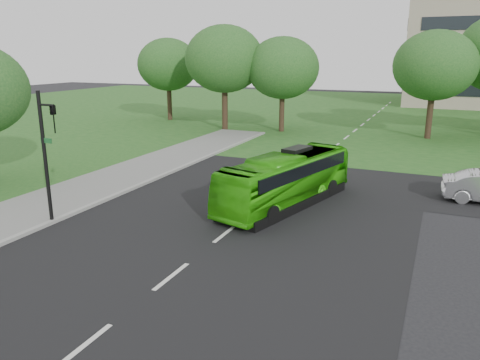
{
  "coord_description": "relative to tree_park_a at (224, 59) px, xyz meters",
  "views": [
    {
      "loc": [
        7.4,
        -13.51,
        6.83
      ],
      "look_at": [
        -0.35,
        4.25,
        1.6
      ],
      "focal_mm": 35.0,
      "sensor_mm": 36.0,
      "label": 1
    }
  ],
  "objects": [
    {
      "name": "ground",
      "position": [
        11.32,
        -25.84,
        -6.39
      ],
      "size": [
        160.0,
        160.0,
        0.0
      ],
      "primitive_type": "plane",
      "color": "black",
      "rests_on": "ground"
    },
    {
      "name": "street_surfaces",
      "position": [
        10.94,
        -3.09,
        -6.37
      ],
      "size": [
        120.0,
        120.0,
        0.15
      ],
      "color": "black",
      "rests_on": "ground"
    },
    {
      "name": "tree_park_a",
      "position": [
        0.0,
        0.0,
        0.0
      ],
      "size": [
        7.09,
        7.09,
        9.42
      ],
      "color": "black",
      "rests_on": "ground"
    },
    {
      "name": "tree_park_b",
      "position": [
        5.21,
        1.02,
        -0.75
      ],
      "size": [
        6.38,
        6.38,
        8.37
      ],
      "color": "black",
      "rests_on": "ground"
    },
    {
      "name": "tree_park_c",
      "position": [
        17.61,
        2.4,
        -0.46
      ],
      "size": [
        6.59,
        6.59,
        8.75
      ],
      "color": "black",
      "rests_on": "ground"
    },
    {
      "name": "tree_park_f",
      "position": [
        -8.28,
        3.69,
        -0.62
      ],
      "size": [
        6.36,
        6.36,
        8.49
      ],
      "color": "black",
      "rests_on": "ground"
    },
    {
      "name": "bus",
      "position": [
        12.32,
        -19.31,
        -5.19
      ],
      "size": [
        4.19,
        8.91,
        2.42
      ],
      "primitive_type": "imported",
      "rotation": [
        0.0,
        0.0,
        -0.26
      ],
      "color": "#34BA10",
      "rests_on": "ground"
    },
    {
      "name": "traffic_light",
      "position": [
        4.29,
        -25.59,
        -3.19
      ],
      "size": [
        0.87,
        0.22,
        5.46
      ],
      "rotation": [
        0.0,
        0.0,
        -0.02
      ],
      "color": "black",
      "rests_on": "ground"
    }
  ]
}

